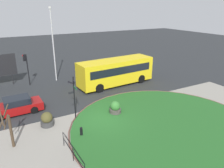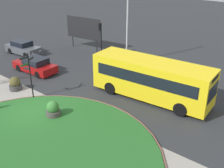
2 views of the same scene
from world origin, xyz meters
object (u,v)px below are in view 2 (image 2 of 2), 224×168
Objects in this scene: bus_yellow at (151,79)px; planter_near_signpost at (15,84)px; car_near_lane at (23,48)px; billboard_left at (84,29)px; traffic_light_near at (100,32)px; planter_kerbside at (53,110)px; lamppost_tall at (127,17)px; car_trailing at (35,65)px; signpost_directional at (29,72)px.

bus_yellow is 8.19× the size of planter_near_signpost.
bus_yellow is at bearing -4.87° from car_near_lane.
traffic_light_near is at bearing -21.07° from billboard_left.
planter_near_signpost is 0.99× the size of planter_kerbside.
lamppost_tall reaches higher than planter_kerbside.
planter_kerbside is at bearing -31.58° from car_near_lane.
bus_yellow reaches higher than planter_kerbside.
car_trailing reaches higher than planter_kerbside.
bus_yellow is at bearing 164.81° from traffic_light_near.
bus_yellow is 10.50m from traffic_light_near.
signpost_directional is 3.84m from planter_kerbside.
car_trailing is 3.93m from planter_near_signpost.
planter_kerbside is at bearing -8.00° from planter_near_signpost.
car_near_lane is 5.94m from car_trailing.
signpost_directional is 10.80m from traffic_light_near.
billboard_left is 4.21× the size of planter_kerbside.
traffic_light_near is 0.42× the size of lamppost_tall.
traffic_light_near is at bearing 101.43° from signpost_directional.
car_near_lane is 3.83× the size of planter_near_signpost.
signpost_directional is at bearing 113.75° from traffic_light_near.
signpost_directional reaches higher than planter_kerbside.
car_trailing is at bearing 118.82° from planter_near_signpost.
traffic_light_near is (-2.14, 10.57, 0.53)m from signpost_directional.
traffic_light_near is 3.92m from lamppost_tall.
bus_yellow is 11.58m from car_trailing.
lamppost_tall is at bearing -12.42° from billboard_left.
lamppost_tall reaches higher than bus_yellow.
bus_yellow reaches higher than planter_near_signpost.
car_near_lane is 1.18× the size of traffic_light_near.
traffic_light_near is (-9.26, 4.82, 1.09)m from bus_yellow.
car_near_lane is 0.90× the size of billboard_left.
signpost_directional reaches higher than car_near_lane.
bus_yellow is 1.92× the size of billboard_left.
traffic_light_near is at bearing 27.68° from car_near_lane.
traffic_light_near is (7.46, 4.66, 2.03)m from car_near_lane.
car_trailing is (-11.31, -2.29, -0.97)m from bus_yellow.
bus_yellow is 2.06× the size of car_trailing.
lamppost_tall is (5.42, 7.22, 4.05)m from car_trailing.
signpost_directional is 3.24× the size of planter_near_signpost.
bus_yellow reaches higher than car_trailing.
planter_near_signpost is (1.89, -3.44, -0.16)m from car_trailing.
planter_near_signpost is at bearing 101.47° from traffic_light_near.
car_trailing reaches higher than planter_near_signpost.
planter_near_signpost is 5.72m from planter_kerbside.
car_near_lane is at bearing -156.25° from lamppost_tall.
planter_near_signpost is at bearing 116.47° from car_trailing.
lamppost_tall reaches higher than car_near_lane.
planter_kerbside is at bearing -123.78° from bus_yellow.
traffic_light_near reaches higher than planter_kerbside.
car_trailing is 9.90m from lamppost_tall.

